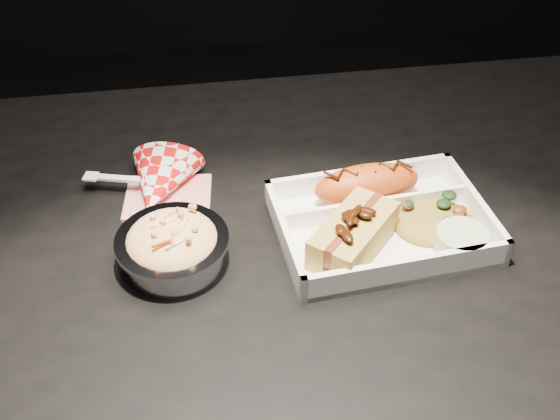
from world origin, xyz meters
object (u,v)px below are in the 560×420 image
(fried_pastry, at_px, (367,184))
(foil_coleslaw_cup, at_px, (173,245))
(dining_table, at_px, (256,300))
(napkin_fork, at_px, (159,184))
(food_tray, at_px, (380,226))
(hotdog, at_px, (353,232))

(fried_pastry, relative_size, foil_coleslaw_cup, 1.05)
(dining_table, height_order, napkin_fork, napkin_fork)
(foil_coleslaw_cup, xyz_separation_m, napkin_fork, (-0.01, 0.13, -0.01))
(food_tray, bearing_deg, fried_pastry, 90.00)
(hotdog, distance_m, foil_coleslaw_cup, 0.21)
(fried_pastry, height_order, hotdog, hotdog)
(napkin_fork, bearing_deg, food_tray, -8.35)
(dining_table, bearing_deg, hotdog, -12.88)
(dining_table, xyz_separation_m, hotdog, (0.11, -0.03, 0.12))
(fried_pastry, bearing_deg, food_tray, -85.03)
(dining_table, relative_size, napkin_fork, 7.16)
(fried_pastry, xyz_separation_m, napkin_fork, (-0.26, 0.06, -0.02))
(fried_pastry, xyz_separation_m, hotdog, (-0.04, -0.09, 0.00))
(fried_pastry, distance_m, foil_coleslaw_cup, 0.26)
(hotdog, bearing_deg, napkin_fork, 98.39)
(hotdog, height_order, napkin_fork, napkin_fork)
(food_tray, distance_m, hotdog, 0.06)
(food_tray, height_order, fried_pastry, fried_pastry)
(dining_table, relative_size, foil_coleslaw_cup, 9.23)
(dining_table, xyz_separation_m, napkin_fork, (-0.11, 0.12, 0.11))
(fried_pastry, bearing_deg, dining_table, -158.41)
(fried_pastry, distance_m, napkin_fork, 0.27)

